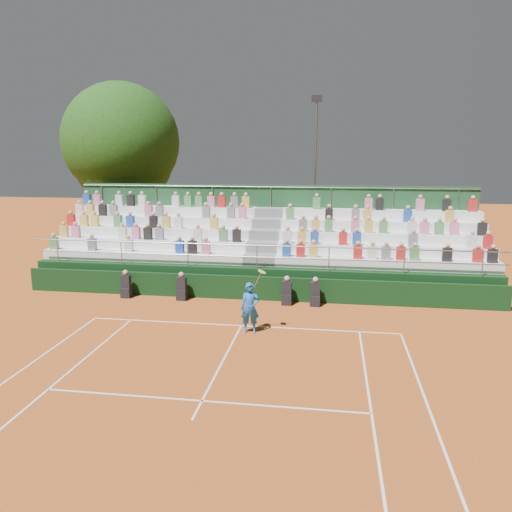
# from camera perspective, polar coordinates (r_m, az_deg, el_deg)

# --- Properties ---
(ground) EXTENTS (90.00, 90.00, 0.00)m
(ground) POSITION_cam_1_polar(r_m,az_deg,el_deg) (17.84, -1.69, -7.98)
(ground) COLOR #AC501C
(ground) RESTS_ON ground
(courtside_wall) EXTENTS (20.00, 0.15, 1.00)m
(courtside_wall) POSITION_cam_1_polar(r_m,az_deg,el_deg) (20.70, -0.12, -3.69)
(courtside_wall) COLOR black
(courtside_wall) RESTS_ON ground
(line_officials) EXTENTS (8.33, 0.40, 1.19)m
(line_officials) POSITION_cam_1_polar(r_m,az_deg,el_deg) (20.48, -3.49, -3.96)
(line_officials) COLOR black
(line_officials) RESTS_ON ground
(grandstand) EXTENTS (20.00, 5.20, 4.40)m
(grandstand) POSITION_cam_1_polar(r_m,az_deg,el_deg) (23.67, 1.04, -0.24)
(grandstand) COLOR black
(grandstand) RESTS_ON ground
(tennis_player) EXTENTS (0.88, 0.51, 2.22)m
(tennis_player) POSITION_cam_1_polar(r_m,az_deg,el_deg) (16.93, -0.68, -5.95)
(tennis_player) COLOR #1759AE
(tennis_player) RESTS_ON ground
(tree_west) EXTENTS (5.97, 5.97, 8.64)m
(tree_west) POSITION_cam_1_polar(r_m,az_deg,el_deg) (31.76, -14.95, 10.75)
(tree_west) COLOR #342313
(tree_west) RESTS_ON ground
(tree_east) EXTENTS (6.94, 6.94, 10.11)m
(tree_east) POSITION_cam_1_polar(r_m,az_deg,el_deg) (31.81, -15.16, 12.51)
(tree_east) COLOR #342313
(tree_east) RESTS_ON ground
(floodlight_mast) EXTENTS (0.60, 0.25, 9.20)m
(floodlight_mast) POSITION_cam_1_polar(r_m,az_deg,el_deg) (30.07, 6.78, 10.36)
(floodlight_mast) COLOR gray
(floodlight_mast) RESTS_ON ground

